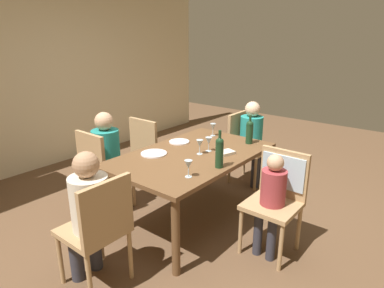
{
  "coord_description": "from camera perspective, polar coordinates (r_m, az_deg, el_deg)",
  "views": [
    {
      "loc": [
        -2.47,
        -1.98,
        1.88
      ],
      "look_at": [
        0.0,
        0.0,
        0.84
      ],
      "focal_mm": 31.4,
      "sensor_mm": 36.0,
      "label": 1
    }
  ],
  "objects": [
    {
      "name": "chair_far_right",
      "position": [
        4.21,
        -7.07,
        -0.68
      ],
      "size": [
        0.44,
        0.44,
        0.92
      ],
      "rotation": [
        0.0,
        0.0,
        -1.57
      ],
      "color": "tan",
      "rests_on": "ground_plane"
    },
    {
      "name": "person_woman_host",
      "position": [
        3.79,
        -13.99,
        -1.53
      ],
      "size": [
        0.34,
        0.29,
        1.11
      ],
      "rotation": [
        0.0,
        0.0,
        -1.57
      ],
      "color": "#33333D",
      "rests_on": "ground_plane"
    },
    {
      "name": "dining_table",
      "position": [
        3.4,
        0.0,
        -2.92
      ],
      "size": [
        1.66,
        1.03,
        0.74
      ],
      "color": "brown",
      "rests_on": "ground_plane"
    },
    {
      "name": "person_man_guest",
      "position": [
        2.68,
        -17.15,
        -10.43
      ],
      "size": [
        0.29,
        0.33,
        1.1
      ],
      "color": "#33333D",
      "rests_on": "ground_plane"
    },
    {
      "name": "wine_bottle_tall_green",
      "position": [
        3.69,
        9.75,
        2.14
      ],
      "size": [
        0.08,
        0.08,
        0.32
      ],
      "color": "#19381E",
      "rests_on": "dining_table"
    },
    {
      "name": "chair_far_left",
      "position": [
        3.76,
        -15.22,
        -3.54
      ],
      "size": [
        0.44,
        0.44,
        0.92
      ],
      "rotation": [
        0.0,
        0.0,
        -1.57
      ],
      "color": "tan",
      "rests_on": "ground_plane"
    },
    {
      "name": "wine_glass_near_left",
      "position": [
        3.93,
        3.58,
        2.88
      ],
      "size": [
        0.07,
        0.07,
        0.15
      ],
      "color": "silver",
      "rests_on": "dining_table"
    },
    {
      "name": "wine_glass_near_right",
      "position": [
        3.41,
        2.85,
        0.46
      ],
      "size": [
        0.07,
        0.07,
        0.15
      ],
      "color": "silver",
      "rests_on": "dining_table"
    },
    {
      "name": "person_child_small",
      "position": [
        2.99,
        13.35,
        -8.64
      ],
      "size": [
        0.25,
        0.22,
        0.94
      ],
      "rotation": [
        0.0,
        0.0,
        1.57
      ],
      "color": "#33333D",
      "rests_on": "ground_plane"
    },
    {
      "name": "rear_room_partition",
      "position": [
        5.34,
        -23.83,
        10.92
      ],
      "size": [
        6.4,
        0.12,
        2.7
      ],
      "primitive_type": "cube",
      "color": "beige",
      "rests_on": "ground_plane"
    },
    {
      "name": "chair_left_end",
      "position": [
        2.65,
        -15.51,
        -13.22
      ],
      "size": [
        0.44,
        0.44,
        0.92
      ],
      "color": "tan",
      "rests_on": "ground_plane"
    },
    {
      "name": "chair_near",
      "position": [
        3.1,
        14.6,
        -7.06
      ],
      "size": [
        0.46,
        0.44,
        0.92
      ],
      "rotation": [
        0.0,
        0.0,
        1.57
      ],
      "color": "tan",
      "rests_on": "ground_plane"
    },
    {
      "name": "dinner_plate_host",
      "position": [
        3.72,
        -2.18,
        0.39
      ],
      "size": [
        0.22,
        0.22,
        0.01
      ],
      "primitive_type": "cylinder",
      "color": "white",
      "rests_on": "dining_table"
    },
    {
      "name": "wine_glass_far",
      "position": [
        3.32,
        1.31,
        -0.0
      ],
      "size": [
        0.07,
        0.07,
        0.15
      ],
      "color": "silver",
      "rests_on": "dining_table"
    },
    {
      "name": "folded_napkin",
      "position": [
        3.37,
        5.81,
        -1.46
      ],
      "size": [
        0.19,
        0.16,
        0.03
      ],
      "primitive_type": "cube",
      "rotation": [
        0.0,
        0.0,
        -0.3
      ],
      "color": "beige",
      "rests_on": "dining_table"
    },
    {
      "name": "ground_plane",
      "position": [
        3.69,
        0.0,
        -12.55
      ],
      "size": [
        10.0,
        10.0,
        0.0
      ],
      "primitive_type": "plane",
      "color": "brown"
    },
    {
      "name": "dinner_plate_guest_left",
      "position": [
        3.37,
        -6.5,
        -1.61
      ],
      "size": [
        0.26,
        0.26,
        0.01
      ],
      "primitive_type": "cylinder",
      "color": "white",
      "rests_on": "dining_table"
    },
    {
      "name": "wine_glass_centre",
      "position": [
        2.79,
        -0.61,
        -3.62
      ],
      "size": [
        0.07,
        0.07,
        0.15
      ],
      "color": "silver",
      "rests_on": "dining_table"
    },
    {
      "name": "wine_bottle_dark_red",
      "position": [
        2.98,
        4.68,
        -1.28
      ],
      "size": [
        0.07,
        0.07,
        0.35
      ],
      "color": "#19381E",
      "rests_on": "dining_table"
    },
    {
      "name": "chair_right_end",
      "position": [
        4.44,
        8.94,
        0.22
      ],
      "size": [
        0.44,
        0.44,
        0.92
      ],
      "rotation": [
        0.0,
        0.0,
        3.14
      ],
      "color": "tan",
      "rests_on": "ground_plane"
    },
    {
      "name": "person_man_bearded",
      "position": [
        4.36,
        10.28,
        1.19
      ],
      "size": [
        0.29,
        0.33,
        1.09
      ],
      "rotation": [
        0.0,
        0.0,
        3.14
      ],
      "color": "#33333D",
      "rests_on": "ground_plane"
    }
  ]
}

